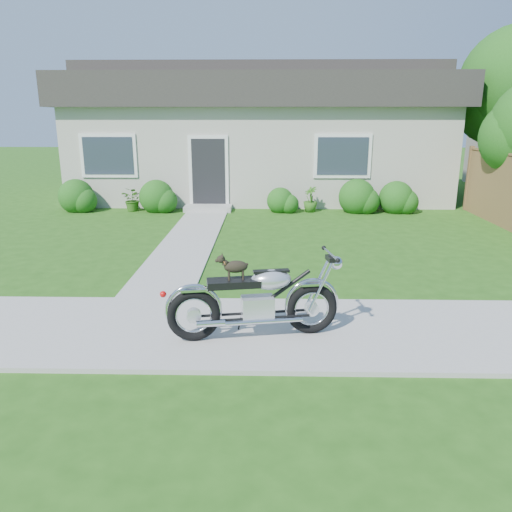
{
  "coord_description": "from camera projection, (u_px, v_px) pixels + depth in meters",
  "views": [
    {
      "loc": [
        0.27,
        -6.12,
        2.76
      ],
      "look_at": [
        0.11,
        1.0,
        0.75
      ],
      "focal_mm": 35.0,
      "sensor_mm": 36.0,
      "label": 1
    }
  ],
  "objects": [
    {
      "name": "sidewalk",
      "position": [
        246.0,
        329.0,
        6.63
      ],
      "size": [
        24.0,
        2.2,
        0.04
      ],
      "primitive_type": "cube",
      "color": "#9E9B93",
      "rests_on": "ground"
    },
    {
      "name": "shrub_row",
      "position": [
        249.0,
        197.0,
        14.71
      ],
      "size": [
        10.49,
        1.07,
        1.07
      ],
      "color": "#1F5516",
      "rests_on": "ground"
    },
    {
      "name": "house",
      "position": [
        260.0,
        133.0,
        17.6
      ],
      "size": [
        12.6,
        7.03,
        4.5
      ],
      "color": "beige",
      "rests_on": "ground"
    },
    {
      "name": "motorcycle_with_dog",
      "position": [
        258.0,
        300.0,
        6.23
      ],
      "size": [
        2.21,
        0.71,
        1.09
      ],
      "rotation": [
        0.0,
        0.0,
        0.17
      ],
      "color": "black",
      "rests_on": "sidewalk"
    },
    {
      "name": "ground",
      "position": [
        246.0,
        330.0,
        6.64
      ],
      "size": [
        80.0,
        80.0,
        0.0
      ],
      "primitive_type": "plane",
      "color": "#235114",
      "rests_on": "ground"
    },
    {
      "name": "walkway",
      "position": [
        190.0,
        239.0,
        11.48
      ],
      "size": [
        1.2,
        8.0,
        0.03
      ],
      "primitive_type": "cube",
      "color": "#9E9B93",
      "rests_on": "ground"
    },
    {
      "name": "potted_plant_left",
      "position": [
        133.0,
        199.0,
        14.85
      ],
      "size": [
        0.81,
        0.77,
        0.71
      ],
      "primitive_type": "imported",
      "rotation": [
        0.0,
        0.0,
        5.85
      ],
      "color": "#306019",
      "rests_on": "ground"
    },
    {
      "name": "potted_plant_right",
      "position": [
        310.0,
        199.0,
        14.73
      ],
      "size": [
        0.58,
        0.58,
        0.75
      ],
      "primitive_type": "imported",
      "rotation": [
        0.0,
        0.0,
        5.27
      ],
      "color": "#2D611A",
      "rests_on": "ground"
    }
  ]
}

